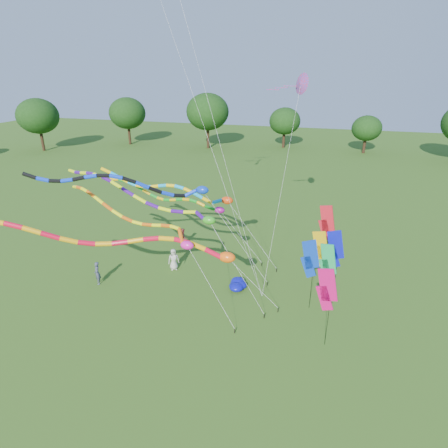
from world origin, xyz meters
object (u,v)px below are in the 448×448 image
(person_b, at_px, (97,273))
(blue_nylon_heap, at_px, (234,283))
(tube_kite_red, at_px, (142,244))
(person_a, at_px, (174,259))
(tube_kite_orange, at_px, (139,220))
(person_c, at_px, (183,238))

(person_b, bearing_deg, blue_nylon_heap, 63.26)
(blue_nylon_heap, bearing_deg, person_b, -166.10)
(tube_kite_red, distance_m, person_a, 6.36)
(tube_kite_orange, bearing_deg, person_c, 111.78)
(tube_kite_orange, height_order, blue_nylon_heap, tube_kite_orange)
(person_a, distance_m, person_c, 3.83)
(tube_kite_orange, xyz_separation_m, person_a, (0.70, 3.15, -4.28))
(tube_kite_red, bearing_deg, person_b, 142.93)
(person_b, bearing_deg, person_c, 112.98)
(person_a, distance_m, person_b, 5.33)
(tube_kite_red, relative_size, person_c, 9.39)
(person_c, bearing_deg, person_b, 124.99)
(tube_kite_red, distance_m, person_c, 9.73)
(tube_kite_red, relative_size, blue_nylon_heap, 9.10)
(tube_kite_orange, xyz_separation_m, blue_nylon_heap, (5.50, 2.13, -4.87))
(tube_kite_orange, relative_size, person_a, 7.82)
(person_a, bearing_deg, blue_nylon_heap, -40.78)
(person_c, bearing_deg, tube_kite_red, 159.07)
(blue_nylon_heap, distance_m, person_c, 7.35)
(person_c, bearing_deg, tube_kite_orange, 151.79)
(person_a, relative_size, person_b, 1.00)
(tube_kite_orange, distance_m, person_b, 5.55)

